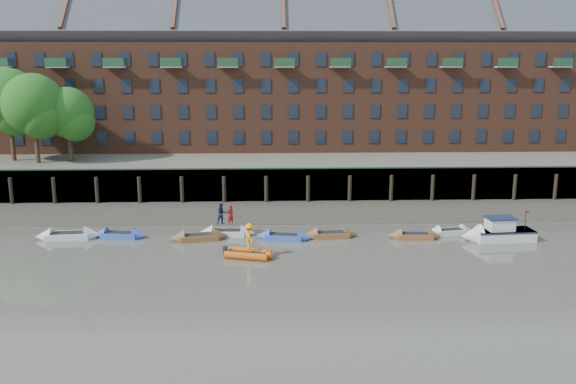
{
  "coord_description": "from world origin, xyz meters",
  "views": [
    {
      "loc": [
        -1.79,
        -34.96,
        13.62
      ],
      "look_at": [
        -0.24,
        12.0,
        3.2
      ],
      "focal_mm": 38.0,
      "sensor_mm": 36.0,
      "label": 1
    }
  ],
  "objects_px": {
    "rowboat_3": "(227,233)",
    "rowboat_4": "(284,237)",
    "rowboat_6": "(415,236)",
    "rowboat_2": "(199,237)",
    "rib_tender": "(250,254)",
    "rowboat_5": "(330,235)",
    "person_rib_crew": "(249,237)",
    "person_rower_b": "(222,214)",
    "rowboat_0": "(68,236)",
    "rowboat_1": "(120,235)",
    "motor_launch": "(492,233)",
    "rowboat_7": "(450,232)",
    "person_rower_a": "(230,215)"
  },
  "relations": [
    {
      "from": "rowboat_2",
      "to": "rowboat_4",
      "type": "height_order",
      "value": "rowboat_2"
    },
    {
      "from": "rowboat_3",
      "to": "rowboat_4",
      "type": "height_order",
      "value": "rowboat_3"
    },
    {
      "from": "rowboat_1",
      "to": "person_rib_crew",
      "type": "distance_m",
      "value": 11.39
    },
    {
      "from": "rowboat_2",
      "to": "rowboat_6",
      "type": "bearing_deg",
      "value": -12.23
    },
    {
      "from": "rowboat_5",
      "to": "rowboat_7",
      "type": "height_order",
      "value": "rowboat_5"
    },
    {
      "from": "rowboat_3",
      "to": "rib_tender",
      "type": "distance_m",
      "value": 5.73
    },
    {
      "from": "rowboat_7",
      "to": "person_rower_a",
      "type": "bearing_deg",
      "value": 169.38
    },
    {
      "from": "rowboat_6",
      "to": "rowboat_2",
      "type": "bearing_deg",
      "value": -177.45
    },
    {
      "from": "rowboat_5",
      "to": "rib_tender",
      "type": "relative_size",
      "value": 1.27
    },
    {
      "from": "rowboat_0",
      "to": "rowboat_5",
      "type": "xyz_separation_m",
      "value": [
        20.13,
        -0.28,
        -0.03
      ]
    },
    {
      "from": "rowboat_4",
      "to": "rowboat_5",
      "type": "height_order",
      "value": "rowboat_5"
    },
    {
      "from": "rowboat_0",
      "to": "rib_tender",
      "type": "xyz_separation_m",
      "value": [
        14.05,
        -4.9,
        0.0
      ]
    },
    {
      "from": "rowboat_3",
      "to": "rowboat_4",
      "type": "relative_size",
      "value": 1.01
    },
    {
      "from": "rowboat_2",
      "to": "rib_tender",
      "type": "bearing_deg",
      "value": -58.35
    },
    {
      "from": "rowboat_3",
      "to": "rowboat_6",
      "type": "height_order",
      "value": "rowboat_3"
    },
    {
      "from": "rowboat_1",
      "to": "motor_launch",
      "type": "bearing_deg",
      "value": 4.33
    },
    {
      "from": "rowboat_2",
      "to": "person_rib_crew",
      "type": "distance_m",
      "value": 5.91
    },
    {
      "from": "person_rower_b",
      "to": "person_rib_crew",
      "type": "xyz_separation_m",
      "value": [
        2.32,
        -5.53,
        -0.23
      ]
    },
    {
      "from": "rowboat_7",
      "to": "person_rower_b",
      "type": "distance_m",
      "value": 18.02
    },
    {
      "from": "rowboat_0",
      "to": "rowboat_4",
      "type": "bearing_deg",
      "value": -8.0
    },
    {
      "from": "rowboat_5",
      "to": "motor_launch",
      "type": "height_order",
      "value": "motor_launch"
    },
    {
      "from": "rowboat_4",
      "to": "rowboat_7",
      "type": "xyz_separation_m",
      "value": [
        13.13,
        1.05,
        -0.01
      ]
    },
    {
      "from": "rowboat_4",
      "to": "person_rower_a",
      "type": "distance_m",
      "value": 4.56
    },
    {
      "from": "person_rib_crew",
      "to": "rowboat_3",
      "type": "bearing_deg",
      "value": 3.09
    },
    {
      "from": "rib_tender",
      "to": "person_rower_b",
      "type": "relative_size",
      "value": 2.01
    },
    {
      "from": "rowboat_6",
      "to": "rowboat_7",
      "type": "xyz_separation_m",
      "value": [
        3.09,
        1.1,
        -0.01
      ]
    },
    {
      "from": "rowboat_0",
      "to": "rowboat_2",
      "type": "distance_m",
      "value": 10.07
    },
    {
      "from": "person_rib_crew",
      "to": "rowboat_6",
      "type": "bearing_deg",
      "value": -88.71
    },
    {
      "from": "rowboat_1",
      "to": "rowboat_3",
      "type": "bearing_deg",
      "value": 9.81
    },
    {
      "from": "motor_launch",
      "to": "person_rib_crew",
      "type": "bearing_deg",
      "value": 6.01
    },
    {
      "from": "rib_tender",
      "to": "rowboat_5",
      "type": "bearing_deg",
      "value": 53.09
    },
    {
      "from": "rowboat_0",
      "to": "rowboat_1",
      "type": "bearing_deg",
      "value": -2.82
    },
    {
      "from": "rowboat_2",
      "to": "person_rower_b",
      "type": "distance_m",
      "value": 2.6
    },
    {
      "from": "rowboat_0",
      "to": "motor_launch",
      "type": "bearing_deg",
      "value": -8.09
    },
    {
      "from": "rowboat_4",
      "to": "person_rower_b",
      "type": "relative_size",
      "value": 2.58
    },
    {
      "from": "rowboat_5",
      "to": "rowboat_6",
      "type": "relative_size",
      "value": 1.04
    },
    {
      "from": "rowboat_4",
      "to": "rowboat_6",
      "type": "height_order",
      "value": "rowboat_4"
    },
    {
      "from": "rowboat_3",
      "to": "person_rower_b",
      "type": "height_order",
      "value": "person_rower_b"
    },
    {
      "from": "rowboat_6",
      "to": "rowboat_7",
      "type": "height_order",
      "value": "rowboat_6"
    },
    {
      "from": "rowboat_7",
      "to": "person_rib_crew",
      "type": "height_order",
      "value": "person_rib_crew"
    },
    {
      "from": "rib_tender",
      "to": "person_rower_b",
      "type": "bearing_deg",
      "value": 128.71
    },
    {
      "from": "rowboat_5",
      "to": "person_rower_b",
      "type": "bearing_deg",
      "value": 169.43
    },
    {
      "from": "rowboat_7",
      "to": "person_rower_b",
      "type": "relative_size",
      "value": 2.41
    },
    {
      "from": "person_rib_crew",
      "to": "person_rower_a",
      "type": "bearing_deg",
      "value": 0.32
    },
    {
      "from": "rowboat_0",
      "to": "rowboat_5",
      "type": "distance_m",
      "value": 20.13
    },
    {
      "from": "rowboat_1",
      "to": "person_rower_b",
      "type": "xyz_separation_m",
      "value": [
        7.82,
        0.49,
        1.49
      ]
    },
    {
      "from": "rowboat_7",
      "to": "rowboat_4",
      "type": "bearing_deg",
      "value": 174.52
    },
    {
      "from": "rowboat_5",
      "to": "person_rower_b",
      "type": "xyz_separation_m",
      "value": [
        -8.42,
        0.95,
        1.49
      ]
    },
    {
      "from": "rowboat_2",
      "to": "person_rib_crew",
      "type": "bearing_deg",
      "value": -58.36
    },
    {
      "from": "person_rower_b",
      "to": "person_rib_crew",
      "type": "bearing_deg",
      "value": -89.13
    }
  ]
}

